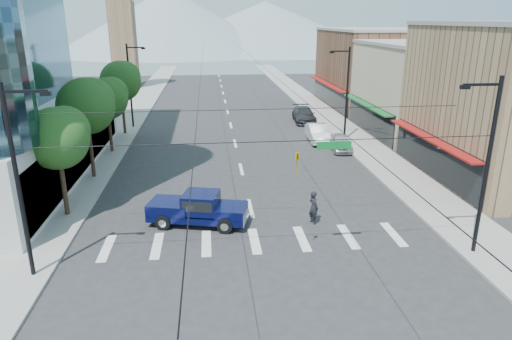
# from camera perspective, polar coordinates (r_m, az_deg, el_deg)

# --- Properties ---
(ground) EXTENTS (160.00, 160.00, 0.00)m
(ground) POSITION_cam_1_polar(r_m,az_deg,el_deg) (23.65, 0.69, -10.50)
(ground) COLOR #28282B
(ground) RESTS_ON ground
(sidewalk_left) EXTENTS (4.00, 120.00, 0.15)m
(sidewalk_left) POSITION_cam_1_polar(r_m,az_deg,el_deg) (62.37, -14.83, 7.24)
(sidewalk_left) COLOR gray
(sidewalk_left) RESTS_ON ground
(sidewalk_right) EXTENTS (4.00, 120.00, 0.15)m
(sidewalk_right) POSITION_cam_1_polar(r_m,az_deg,el_deg) (63.30, 7.36, 7.85)
(sidewalk_right) COLOR gray
(sidewalk_right) RESTS_ON ground
(shop_mid) EXTENTS (12.00, 14.00, 9.00)m
(shop_mid) POSITION_cam_1_polar(r_m,az_deg,el_deg) (50.39, 20.80, 9.27)
(shop_mid) COLOR tan
(shop_mid) RESTS_ON ground
(shop_far) EXTENTS (12.00, 18.00, 10.00)m
(shop_far) POSITION_cam_1_polar(r_m,az_deg,el_deg) (64.92, 14.59, 12.08)
(shop_far) COLOR brown
(shop_far) RESTS_ON ground
(clock_tower) EXTENTS (4.80, 4.80, 20.40)m
(clock_tower) POSITION_cam_1_polar(r_m,az_deg,el_deg) (83.77, -16.40, 17.09)
(clock_tower) COLOR #8C6B4C
(clock_tower) RESTS_ON ground
(mountain_left) EXTENTS (80.00, 80.00, 22.00)m
(mountain_left) POSITION_cam_1_polar(r_m,az_deg,el_deg) (171.04, -10.73, 17.87)
(mountain_left) COLOR gray
(mountain_left) RESTS_ON ground
(mountain_right) EXTENTS (90.00, 90.00, 18.00)m
(mountain_right) POSITION_cam_1_polar(r_m,az_deg,el_deg) (181.99, 1.14, 17.54)
(mountain_right) COLOR gray
(mountain_right) RESTS_ON ground
(tree_near) EXTENTS (3.65, 3.64, 6.71)m
(tree_near) POSITION_cam_1_polar(r_m,az_deg,el_deg) (28.76, -23.33, 3.93)
(tree_near) COLOR black
(tree_near) RESTS_ON ground
(tree_midnear) EXTENTS (4.09, 4.09, 7.52)m
(tree_midnear) POSITION_cam_1_polar(r_m,az_deg,el_deg) (35.25, -20.26, 7.71)
(tree_midnear) COLOR black
(tree_midnear) RESTS_ON ground
(tree_midfar) EXTENTS (3.65, 3.64, 6.71)m
(tree_midfar) POSITION_cam_1_polar(r_m,az_deg,el_deg) (42.07, -17.97, 8.67)
(tree_midfar) COLOR black
(tree_midfar) RESTS_ON ground
(tree_far) EXTENTS (4.09, 4.09, 7.52)m
(tree_far) POSITION_cam_1_polar(r_m,az_deg,el_deg) (48.80, -16.43, 10.75)
(tree_far) COLOR black
(tree_far) RESTS_ON ground
(signal_rig) EXTENTS (21.80, 0.20, 9.00)m
(signal_rig) POSITION_cam_1_polar(r_m,az_deg,el_deg) (20.88, 1.58, -0.57)
(signal_rig) COLOR black
(signal_rig) RESTS_ON ground
(lamp_pole_nw) EXTENTS (2.00, 0.25, 9.00)m
(lamp_pole_nw) POSITION_cam_1_polar(r_m,az_deg,el_deg) (51.65, -15.37, 10.48)
(lamp_pole_nw) COLOR black
(lamp_pole_nw) RESTS_ON ground
(lamp_pole_ne) EXTENTS (2.00, 0.25, 9.00)m
(lamp_pole_ne) POSITION_cam_1_polar(r_m,az_deg,el_deg) (45.02, 11.16, 9.72)
(lamp_pole_ne) COLOR black
(lamp_pole_ne) RESTS_ON ground
(pickup_truck) EXTENTS (6.05, 3.33, 1.95)m
(pickup_truck) POSITION_cam_1_polar(r_m,az_deg,el_deg) (26.70, -7.34, -4.74)
(pickup_truck) COLOR #070B37
(pickup_truck) RESTS_ON ground
(pedestrian) EXTENTS (0.72, 0.85, 2.00)m
(pedestrian) POSITION_cam_1_polar(r_m,az_deg,el_deg) (26.85, 7.21, -4.64)
(pedestrian) COLOR black
(pedestrian) RESTS_ON ground
(parked_car_near) EXTENTS (2.02, 4.43, 1.47)m
(parked_car_near) POSITION_cam_1_polar(r_m,az_deg,el_deg) (42.38, 10.45, 3.43)
(parked_car_near) COLOR #BABBBF
(parked_car_near) RESTS_ON ground
(parked_car_mid) EXTENTS (1.97, 5.15, 1.68)m
(parked_car_mid) POSITION_cam_1_polar(r_m,az_deg,el_deg) (45.11, 7.71, 4.60)
(parked_car_mid) COLOR silver
(parked_car_mid) RESTS_ON ground
(parked_car_far) EXTENTS (2.75, 5.95, 1.68)m
(parked_car_far) POSITION_cam_1_polar(r_m,az_deg,el_deg) (53.85, 6.00, 6.90)
(parked_car_far) COLOR #2D2D30
(parked_car_far) RESTS_ON ground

